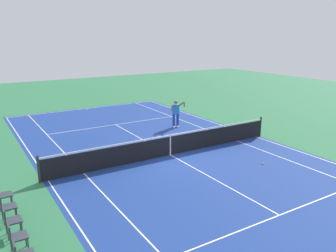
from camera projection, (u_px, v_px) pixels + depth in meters
The scene contains 10 objects.
ground_plane at pixel (170, 155), 15.82m from camera, with size 60.00×60.00×0.00m, color #2D7247.
court_slab at pixel (170, 155), 15.82m from camera, with size 24.20×11.40×0.00m, color navy.
court_line_markings at pixel (170, 155), 15.82m from camera, with size 23.85×11.05×0.01m.
tennis_net at pixel (170, 145), 15.69m from camera, with size 0.10×11.70×1.08m.
tennis_player_near at pixel (176, 112), 20.27m from camera, with size 1.18×0.74×1.70m.
tennis_ball at pixel (263, 163), 14.70m from camera, with size 0.07×0.07×0.07m, color #CCE01E.
spectator_chair_1 at pixel (15, 235), 8.59m from camera, with size 0.44×0.44×0.88m.
spectator_chair_2 at pixel (10, 219), 9.34m from camera, with size 0.44×0.44×0.88m.
spectator_chair_3 at pixel (5, 206), 10.08m from camera, with size 0.44×0.44×0.88m.
spectator_chair_4 at pixel (2, 194), 10.82m from camera, with size 0.44×0.44×0.88m.
Camera 1 is at (-12.66, 7.90, 5.42)m, focal length 36.52 mm.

